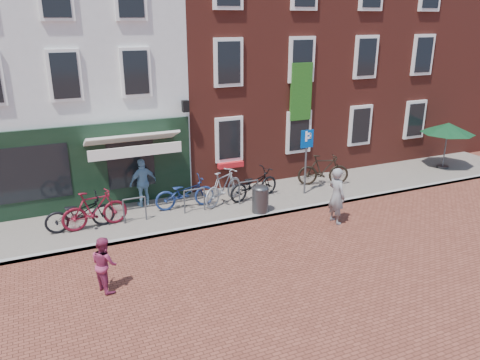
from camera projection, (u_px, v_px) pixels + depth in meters
name	position (u px, v px, depth m)	size (l,w,h in m)	color
ground	(250.00, 220.00, 15.37)	(80.00, 80.00, 0.00)	brown
sidewalk	(257.00, 199.00, 17.03)	(24.00, 3.00, 0.10)	slate
building_stucco	(57.00, 67.00, 18.03)	(8.00, 8.00, 9.00)	silver
building_brick_mid	(225.00, 49.00, 20.55)	(6.00, 8.00, 10.00)	maroon
building_brick_right	(338.00, 46.00, 22.84)	(6.00, 8.00, 10.00)	maroon
filler_right	(437.00, 53.00, 25.49)	(7.00, 8.00, 9.00)	maroon
litter_bin	(260.00, 197.00, 15.63)	(0.55, 0.55, 1.02)	#39393B
parking_sign	(306.00, 150.00, 16.89)	(0.50, 0.07, 2.43)	#4C4C4F
parasol	(448.00, 126.00, 19.86)	(2.22, 2.22, 2.09)	#4C4C4F
woman	(337.00, 196.00, 14.93)	(0.68, 0.44, 1.85)	gray
boy	(104.00, 264.00, 11.25)	(0.68, 0.53, 1.39)	#922D51
cafe_person	(143.00, 182.00, 16.08)	(0.99, 0.41, 1.68)	#73A0BF
bicycle_0	(80.00, 213.00, 14.33)	(0.72, 2.07, 1.09)	black
bicycle_1	(95.00, 209.00, 14.43)	(0.57, 2.01, 1.21)	maroon
bicycle_2	(185.00, 193.00, 15.97)	(0.72, 2.07, 1.09)	navy
bicycle_3	(223.00, 187.00, 16.36)	(0.57, 2.01, 1.21)	gray
bicycle_4	(254.00, 184.00, 16.81)	(0.72, 2.07, 1.09)	black
bicycle_5	(323.00, 170.00, 18.18)	(0.57, 2.01, 1.21)	black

